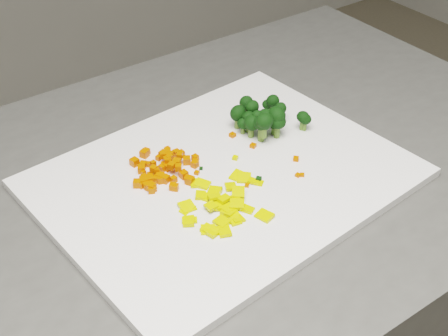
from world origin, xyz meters
TOP-DOWN VIEW (x-y plane):
  - cutting_board at (-0.42, 0.17)m, footprint 0.47×0.38m
  - carrot_pile at (-0.47, 0.22)m, footprint 0.10×0.10m
  - pepper_pile at (-0.45, 0.12)m, footprint 0.11×0.11m
  - broccoli_pile at (-0.32, 0.21)m, footprint 0.12×0.12m
  - carrot_cube_0 at (-0.50, 0.23)m, footprint 0.01×0.01m
  - carrot_cube_1 at (-0.46, 0.21)m, footprint 0.01×0.01m
  - carrot_cube_2 at (-0.45, 0.23)m, footprint 0.01×0.01m
  - carrot_cube_3 at (-0.46, 0.24)m, footprint 0.01×0.01m
  - carrot_cube_4 at (-0.49, 0.22)m, footprint 0.01×0.01m
  - carrot_cube_5 at (-0.43, 0.21)m, footprint 0.01×0.01m
  - carrot_cube_6 at (-0.45, 0.25)m, footprint 0.01×0.01m
  - carrot_cube_7 at (-0.50, 0.25)m, footprint 0.01×0.01m
  - carrot_cube_8 at (-0.47, 0.22)m, footprint 0.01×0.01m
  - carrot_cube_9 at (-0.52, 0.21)m, footprint 0.01×0.01m
  - carrot_cube_10 at (-0.51, 0.19)m, footprint 0.01×0.01m
  - carrot_cube_11 at (-0.51, 0.20)m, footprint 0.01×0.01m
  - carrot_cube_12 at (-0.43, 0.22)m, footprint 0.01×0.01m
  - carrot_cube_13 at (-0.50, 0.19)m, footprint 0.01×0.01m
  - carrot_cube_14 at (-0.46, 0.19)m, footprint 0.01×0.01m
  - carrot_cube_15 at (-0.48, 0.24)m, footprint 0.01×0.01m
  - carrot_cube_16 at (-0.44, 0.24)m, footprint 0.01×0.01m
  - carrot_cube_17 at (-0.50, 0.23)m, footprint 0.01×0.01m
  - carrot_cube_18 at (-0.51, 0.21)m, footprint 0.01×0.01m
  - carrot_cube_19 at (-0.47, 0.22)m, footprint 0.01×0.01m
  - carrot_cube_20 at (-0.44, 0.20)m, footprint 0.01×0.01m
  - carrot_cube_21 at (-0.45, 0.25)m, footprint 0.01×0.01m
  - carrot_cube_22 at (-0.49, 0.22)m, footprint 0.01×0.01m
  - carrot_cube_23 at (-0.49, 0.22)m, footprint 0.01×0.01m
  - carrot_cube_24 at (-0.48, 0.18)m, footprint 0.01×0.01m
  - carrot_cube_25 at (-0.48, 0.26)m, footprint 0.01×0.01m
  - carrot_cube_26 at (-0.45, 0.22)m, footprint 0.01×0.01m
  - carrot_cube_27 at (-0.50, 0.21)m, footprint 0.01×0.01m
  - carrot_cube_28 at (-0.46, 0.20)m, footprint 0.01×0.01m
  - carrot_cube_29 at (-0.47, 0.22)m, footprint 0.01×0.01m
  - carrot_cube_30 at (-0.49, 0.20)m, footprint 0.01×0.01m
  - carrot_cube_31 at (-0.50, 0.20)m, footprint 0.01×0.01m
  - carrot_cube_32 at (-0.47, 0.23)m, footprint 0.01×0.01m
  - carrot_cube_33 at (-0.48, 0.20)m, footprint 0.01×0.01m
  - carrot_cube_34 at (-0.46, 0.19)m, footprint 0.01×0.01m
  - carrot_cube_35 at (-0.48, 0.20)m, footprint 0.01×0.01m
  - carrot_cube_36 at (-0.45, 0.24)m, footprint 0.01×0.01m
  - carrot_cube_37 at (-0.47, 0.22)m, footprint 0.01×0.01m
  - carrot_cube_38 at (-0.44, 0.24)m, footprint 0.01×0.01m
  - carrot_cube_39 at (-0.47, 0.24)m, footprint 0.01×0.01m
  - carrot_cube_40 at (-0.49, 0.21)m, footprint 0.01×0.01m
  - carrot_cube_41 at (-0.46, 0.18)m, footprint 0.01×0.01m
  - carrot_cube_42 at (-0.47, 0.23)m, footprint 0.01×0.01m
  - carrot_cube_43 at (-0.51, 0.20)m, footprint 0.01×0.01m
  - carrot_cube_44 at (-0.51, 0.21)m, footprint 0.01×0.01m
  - carrot_cube_45 at (-0.49, 0.22)m, footprint 0.01×0.01m
  - carrot_cube_46 at (-0.47, 0.21)m, footprint 0.01×0.01m
  - carrot_cube_47 at (-0.46, 0.25)m, footprint 0.01×0.01m
  - carrot_cube_48 at (-0.47, 0.22)m, footprint 0.01×0.01m
  - carrot_cube_49 at (-0.47, 0.19)m, footprint 0.01×0.01m
  - carrot_cube_50 at (-0.47, 0.22)m, footprint 0.01×0.01m
  - carrot_cube_51 at (-0.45, 0.24)m, footprint 0.01×0.01m
  - carrot_cube_52 at (-0.43, 0.21)m, footprint 0.01×0.01m
  - carrot_cube_53 at (-0.47, 0.22)m, footprint 0.01×0.01m
  - carrot_cube_54 at (-0.46, 0.23)m, footprint 0.01×0.01m
  - carrot_cube_55 at (-0.44, 0.22)m, footprint 0.01×0.01m
  - carrot_cube_56 at (-0.48, 0.18)m, footprint 0.01×0.01m
  - carrot_cube_57 at (-0.49, 0.21)m, footprint 0.01×0.01m
  - carrot_cube_58 at (-0.50, 0.22)m, footprint 0.01×0.01m
  - carrot_cube_59 at (-0.48, 0.23)m, footprint 0.01×0.01m
  - carrot_cube_60 at (-0.47, 0.26)m, footprint 0.01×0.01m
  - carrot_cube_61 at (-0.49, 0.24)m, footprint 0.01×0.01m
  - pepper_chunk_0 at (-0.45, 0.17)m, footprint 0.02×0.02m
  - pepper_chunk_1 at (-0.45, 0.17)m, footprint 0.02×0.02m
  - pepper_chunk_2 at (-0.45, 0.09)m, footprint 0.02×0.02m
  - pepper_chunk_3 at (-0.47, 0.12)m, footprint 0.01×0.01m
  - pepper_chunk_4 at (-0.41, 0.16)m, footprint 0.02×0.02m
  - pepper_chunk_5 at (-0.46, 0.15)m, footprint 0.02×0.02m
  - pepper_chunk_6 at (-0.39, 0.13)m, footprint 0.02×0.02m
  - pepper_chunk_7 at (-0.50, 0.12)m, footprint 0.02×0.02m
  - pepper_chunk_8 at (-0.49, 0.09)m, footprint 0.02×0.02m
  - pepper_chunk_9 at (-0.43, 0.12)m, footprint 0.02×0.02m
  - pepper_chunk_10 at (-0.44, 0.12)m, footprint 0.02×0.02m
  - pepper_chunk_11 at (-0.50, 0.12)m, footprint 0.02×0.02m
  - pepper_chunk_12 at (-0.45, 0.14)m, footprint 0.03×0.02m
  - pepper_chunk_13 at (-0.43, 0.10)m, footprint 0.02×0.02m
  - pepper_chunk_14 at (-0.46, 0.13)m, footprint 0.02×0.01m
  - pepper_chunk_15 at (-0.46, 0.12)m, footprint 0.02×0.02m
  - pepper_chunk_16 at (-0.49, 0.09)m, footprint 0.02×0.02m
  - pepper_chunk_17 at (-0.49, 0.14)m, footprint 0.02×0.02m
  - pepper_chunk_18 at (-0.49, 0.14)m, footprint 0.02×0.02m
  - pepper_chunk_19 at (-0.44, 0.11)m, footprint 0.02×0.02m
  - pepper_chunk_20 at (-0.46, 0.09)m, footprint 0.01×0.01m
  - pepper_chunk_21 at (-0.42, 0.08)m, footprint 0.02×0.02m
  - pepper_chunk_22 at (-0.46, 0.14)m, footprint 0.02×0.02m
  - pepper_chunk_23 at (-0.49, 0.10)m, footprint 0.02×0.02m
  - pepper_chunk_24 at (-0.47, 0.10)m, footprint 0.02×0.02m
  - pepper_chunk_25 at (-0.45, 0.12)m, footprint 0.02×0.01m
  - pepper_chunk_26 at (-0.48, 0.08)m, footprint 0.02×0.02m
  - pepper_chunk_27 at (-0.45, 0.11)m, footprint 0.02×0.02m
  - pepper_chunk_28 at (-0.42, 0.14)m, footprint 0.02×0.02m
  - pepper_chunk_29 at (-0.40, 0.15)m, footprint 0.03×0.03m
  - pepper_chunk_30 at (-0.45, 0.10)m, footprint 0.02×0.02m
  - pepper_chunk_31 at (-0.45, 0.11)m, footprint 0.02×0.02m
  - broccoli_floret_0 at (-0.33, 0.20)m, footprint 0.03×0.03m
  - broccoli_floret_1 at (-0.31, 0.20)m, footprint 0.03×0.03m
  - broccoli_floret_2 at (-0.34, 0.23)m, footprint 0.02×0.02m
  - broccoli_floret_3 at (-0.27, 0.19)m, footprint 0.02×0.02m
  - broccoli_floret_4 at (-0.27, 0.19)m, footprint 0.02×0.02m
  - broccoli_floret_5 at (-0.31, 0.20)m, footprint 0.03×0.03m
  - broccoli_floret_6 at (-0.28, 0.25)m, footprint 0.02×0.02m
  - broccoli_floret_7 at (-0.33, 0.20)m, footprint 0.03×0.03m
  - broccoli_floret_8 at (-0.33, 0.23)m, footprint 0.02×0.02m
  - broccoli_floret_9 at (-0.33, 0.22)m, footprint 0.02×0.02m
  - broccoli_floret_10 at (-0.32, 0.24)m, footprint 0.03×0.03m
  - broccoli_floret_11 at (-0.31, 0.20)m, footprint 0.03×0.03m
  - broccoli_floret_12 at (-0.31, 0.26)m, footprint 0.03×0.03m
  - broccoli_floret_13 at (-0.28, 0.22)m, footprint 0.02×0.02m
  - broccoli_floret_14 at (-0.34, 0.22)m, footprint 0.03×0.03m
  - broccoli_floret_15 at (-0.33, 0.21)m, footprint 0.02×0.02m
  - broccoli_floret_16 at (-0.28, 0.24)m, footprint 0.03×0.03m
  - broccoli_floret_17 at (-0.32, 0.21)m, footprint 0.03×0.03m
  - broccoli_floret_18 at (-0.34, 0.25)m, footprint 0.03×0.03m
  - stray_bit_0 at (-0.36, 0.23)m, footprint 0.01×0.01m
  - stray_bit_1 at (-0.39, 0.13)m, footprint 0.01×0.01m
  - stray_bit_2 at (-0.32, 0.14)m, footprint 0.01×0.01m
  - stray_bit_3 at (-0.34, 0.11)m, footprint 0.01×0.01m
  - stray_bit_4 at (-0.43, 0.22)m, footprint 0.01×0.01m
  - stray_bit_5 at (-0.38, 0.19)m, footprint 0.01×0.01m
  - stray_bit_6 at (-0.44, 0.19)m, footprint 0.01×0.01m
  - stray_bit_7 at (-0.35, 0.20)m, footprint 0.01×0.01m
  - stray_bit_8 at (-0.34, 0.11)m, footprint 0.01×0.01m
  - stray_bit_9 at (-0.43, 0.20)m, footprint 0.01×0.01m
  - stray_bit_10 at (-0.41, 0.13)m, footprint 0.01×0.01m

SIDE VIEW (x-z plane):
  - cutting_board at x=-0.42m, z-range 0.90..0.91m
  - stray_bit_9 at x=-0.43m, z-range 0.91..0.91m
  - pepper_chunk_6 at x=-0.39m, z-range 0.91..0.92m
  - pepper_chunk_7 at x=-0.50m, z-range 0.91..0.92m
  - pepper_chunk_1 at x=-0.45m, z-range 0.91..0.92m
  - pepper_chunk_18 at x=-0.49m, z-range 0.91..0.92m
  - pepper_chunk_22 at x=-0.46m, z-range 0.91..0.92m
  - pepper_chunk_23 at x=-0.49m, z-range 0.91..0.92m
  - pepper_chunk_2 at x=-0.45m, z-range 0.91..0.92m
  - pepper_chunk_4 at x=-0.41m, z-range 0.91..0.92m
  - pepper_chunk_20 at x=-0.46m, z-range 0.91..0.92m
  - stray_bit_4 at x=-0.43m, z-range 0.91..0.92m
  - pepper_chunk_30 at x=-0.45m, z-range 0.91..0.92m
  - pepper_chunk_28 at x=-0.42m, z-range 0.91..0.92m
  - stray_bit_10 at x=-0.41m, z-range 0.91..0.92m
  - stray_bit_8 at x=-0.34m, z-range 0.91..0.92m
  - pepper_chunk_17 at x=-0.49m, z-range 0.91..0.92m
  - pepper_chunk_13 at x=-0.43m, z-range 0.91..0.92m
  - stray_bit_3 at x=-0.34m, z-range 0.91..0.92m
  - pepper_chunk_29 at x=-0.40m, z-range 0.91..0.92m
  - pepper_chunk_15 at x=-0.46m, z-range 0.91..0.92m
  - pepper_chunk_26 at x=-0.48m, z-range 0.91..0.92m
  - stray_bit_6 at x=-0.44m, z-range 0.91..0.92m
  - pepper_chunk_21 at x=-0.42m, z-range 0.91..0.92m
  - pepper_chunk_24 at x=-0.47m, z-range 0.91..0.92m
  - pepper_chunk_8 at x=-0.49m, z-range 0.91..0.92m
  - pepper_chunk_0 at x=-0.45m, z-range 0.91..0.92m
  - pepper_chunk_31 at x=-0.45m, z-range 0.91..0.92m
  - pepper_chunk_11 at x=-0.50m, z-range 0.91..0.92m
  - pepper_chunk_5 at x=-0.46m, z-range 0.91..0.92m
  - stray_bit_1 at x=-0.39m, z-range 0.91..0.92m
  - stray_bit_5 at x=-0.38m, z-range 0.91..0.92m
  - pepper_chunk_16 at x=-0.49m, z-range 0.91..0.92m
  - pepper_chunk_27 at x=-0.45m, z-range 0.91..0.92m
  - pepper_chunk_12 at x=-0.45m, z-range 0.91..0.92m
  - stray_bit_2 at x=-0.32m, z-range 0.91..0.92m
  - stray_bit_7 at x=-0.35m, z-range 0.91..0.92m
  - stray_bit_0 at x=-0.36m, z-range 0.91..0.92m
  - carrot_cube_36 at x=-0.45m, z-range 0.91..0.92m
  - carrot_cube_17 at x=-0.50m, z-range 0.91..0.92m
  - carrot_cube_15 at x=-0.48m, z-range 0.91..0.92m
  - carrot_cube_39 at x=-0.47m, z-range 0.91..0.92m
  - carrot_cube_6 at x=-0.45m, z-range 0.91..0.92m
  - carrot_cube_48 at x=-0.47m, z-range 0.91..0.92m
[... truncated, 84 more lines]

